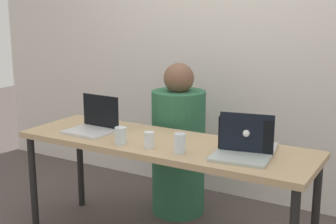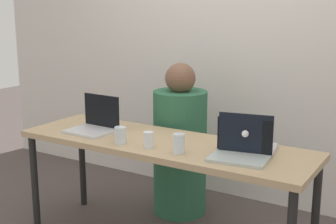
{
  "view_description": "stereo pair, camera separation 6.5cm",
  "coord_description": "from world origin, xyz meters",
  "px_view_note": "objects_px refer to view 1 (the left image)",
  "views": [
    {
      "loc": [
        1.47,
        -2.48,
        1.59
      ],
      "look_at": [
        0.0,
        0.06,
        0.93
      ],
      "focal_mm": 50.0,
      "sensor_mm": 36.0,
      "label": 1
    },
    {
      "loc": [
        1.53,
        -2.45,
        1.59
      ],
      "look_at": [
        0.0,
        0.06,
        0.93
      ],
      "focal_mm": 50.0,
      "sensor_mm": 36.0,
      "label": 2
    }
  ],
  "objects_px": {
    "laptop_front_left": "(93,124)",
    "water_glass_center": "(149,141)",
    "laptop_front_right": "(242,150)",
    "water_glass_left": "(121,137)",
    "water_glass_right": "(180,145)",
    "laptop_back_right": "(249,142)",
    "person_at_center": "(178,148)"
  },
  "relations": [
    {
      "from": "laptop_front_right",
      "to": "laptop_front_left",
      "type": "xyz_separation_m",
      "value": [
        -1.1,
        0.03,
        0.01
      ]
    },
    {
      "from": "laptop_front_right",
      "to": "water_glass_left",
      "type": "distance_m",
      "value": 0.77
    },
    {
      "from": "laptop_front_right",
      "to": "water_glass_center",
      "type": "height_order",
      "value": "laptop_front_right"
    },
    {
      "from": "water_glass_left",
      "to": "person_at_center",
      "type": "bearing_deg",
      "value": 89.47
    },
    {
      "from": "laptop_back_right",
      "to": "laptop_front_left",
      "type": "xyz_separation_m",
      "value": [
        -1.08,
        -0.12,
        -0.0
      ]
    },
    {
      "from": "laptop_front_right",
      "to": "water_glass_left",
      "type": "relative_size",
      "value": 3.24
    },
    {
      "from": "laptop_front_right",
      "to": "water_glass_left",
      "type": "xyz_separation_m",
      "value": [
        -0.76,
        -0.12,
        -0.0
      ]
    },
    {
      "from": "person_at_center",
      "to": "laptop_front_left",
      "type": "distance_m",
      "value": 0.74
    },
    {
      "from": "person_at_center",
      "to": "laptop_back_right",
      "type": "height_order",
      "value": "person_at_center"
    },
    {
      "from": "laptop_front_left",
      "to": "laptop_front_right",
      "type": "bearing_deg",
      "value": 1.06
    },
    {
      "from": "water_glass_center",
      "to": "laptop_front_left",
      "type": "bearing_deg",
      "value": 166.54
    },
    {
      "from": "laptop_back_right",
      "to": "water_glass_center",
      "type": "xyz_separation_m",
      "value": [
        -0.55,
        -0.25,
        -0.01
      ]
    },
    {
      "from": "water_glass_right",
      "to": "water_glass_left",
      "type": "distance_m",
      "value": 0.41
    },
    {
      "from": "laptop_front_left",
      "to": "water_glass_right",
      "type": "xyz_separation_m",
      "value": [
        0.75,
        -0.13,
        -0.0
      ]
    },
    {
      "from": "laptop_front_right",
      "to": "laptop_front_left",
      "type": "bearing_deg",
      "value": 171.61
    },
    {
      "from": "laptop_front_right",
      "to": "laptop_back_right",
      "type": "relative_size",
      "value": 0.97
    },
    {
      "from": "water_glass_right",
      "to": "water_glass_center",
      "type": "distance_m",
      "value": 0.21
    },
    {
      "from": "water_glass_center",
      "to": "laptop_front_right",
      "type": "bearing_deg",
      "value": 10.25
    },
    {
      "from": "laptop_back_right",
      "to": "water_glass_center",
      "type": "distance_m",
      "value": 0.6
    },
    {
      "from": "water_glass_right",
      "to": "laptop_back_right",
      "type": "bearing_deg",
      "value": 36.78
    },
    {
      "from": "laptop_back_right",
      "to": "water_glass_right",
      "type": "xyz_separation_m",
      "value": [
        -0.33,
        -0.25,
        -0.0
      ]
    },
    {
      "from": "person_at_center",
      "to": "water_glass_left",
      "type": "bearing_deg",
      "value": 92.65
    },
    {
      "from": "person_at_center",
      "to": "laptop_back_right",
      "type": "relative_size",
      "value": 3.29
    },
    {
      "from": "laptop_back_right",
      "to": "water_glass_left",
      "type": "height_order",
      "value": "laptop_back_right"
    },
    {
      "from": "person_at_center",
      "to": "laptop_front_right",
      "type": "relative_size",
      "value": 3.38
    },
    {
      "from": "person_at_center",
      "to": "water_glass_center",
      "type": "height_order",
      "value": "person_at_center"
    },
    {
      "from": "water_glass_center",
      "to": "water_glass_right",
      "type": "bearing_deg",
      "value": 0.59
    },
    {
      "from": "person_at_center",
      "to": "water_glass_left",
      "type": "xyz_separation_m",
      "value": [
        -0.01,
        -0.74,
        0.27
      ]
    },
    {
      "from": "laptop_front_left",
      "to": "water_glass_right",
      "type": "bearing_deg",
      "value": -7.1
    },
    {
      "from": "water_glass_center",
      "to": "water_glass_left",
      "type": "height_order",
      "value": "water_glass_left"
    },
    {
      "from": "laptop_front_left",
      "to": "water_glass_center",
      "type": "relative_size",
      "value": 3.2
    },
    {
      "from": "laptop_back_right",
      "to": "laptop_front_left",
      "type": "bearing_deg",
      "value": -4.73
    }
  ]
}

